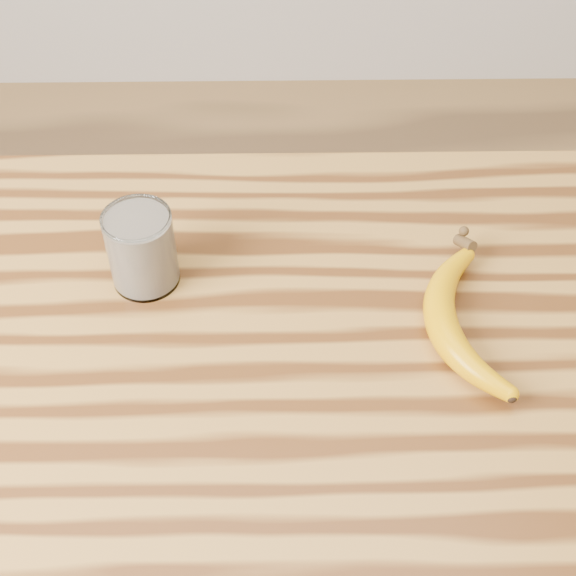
{
  "coord_description": "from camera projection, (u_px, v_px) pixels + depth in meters",
  "views": [
    {
      "loc": [
        0.11,
        -0.56,
        1.64
      ],
      "look_at": [
        0.12,
        0.1,
        0.93
      ],
      "focal_mm": 50.0,
      "sensor_mm": 36.0,
      "label": 1
    }
  ],
  "objects": [
    {
      "name": "smoothie_glass",
      "position": [
        142.0,
        249.0,
        0.98
      ],
      "size": [
        0.08,
        0.08,
        0.11
      ],
      "color": "white",
      "rests_on": "table"
    },
    {
      "name": "table",
      "position": [
        197.0,
        432.0,
        1.01
      ],
      "size": [
        1.2,
        0.8,
        0.9
      ],
      "color": "#A57430",
      "rests_on": "ground"
    },
    {
      "name": "banana",
      "position": [
        440.0,
        322.0,
        0.94
      ],
      "size": [
        0.13,
        0.32,
        0.04
      ],
      "primitive_type": null,
      "rotation": [
        0.0,
        0.0,
        0.05
      ],
      "color": "#E39D00",
      "rests_on": "table"
    }
  ]
}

